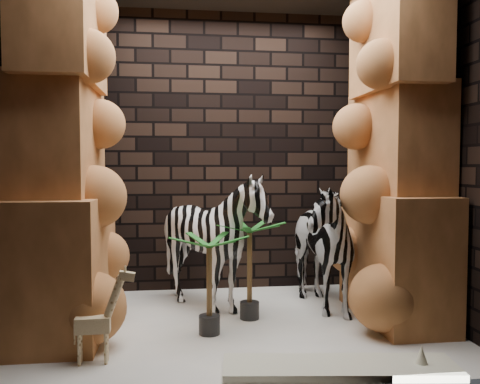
{
  "coord_description": "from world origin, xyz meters",
  "views": [
    {
      "loc": [
        -0.47,
        -4.07,
        1.34
      ],
      "look_at": [
        0.07,
        0.15,
        1.12
      ],
      "focal_mm": 36.76,
      "sensor_mm": 36.0,
      "label": 1
    }
  ],
  "objects": [
    {
      "name": "floor",
      "position": [
        0.0,
        0.0,
        0.0
      ],
      "size": [
        3.5,
        3.5,
        0.0
      ],
      "primitive_type": "plane",
      "color": "white",
      "rests_on": "ground"
    },
    {
      "name": "wall_back",
      "position": [
        0.0,
        1.25,
        1.5
      ],
      "size": [
        3.5,
        0.0,
        3.5
      ],
      "primitive_type": "plane",
      "rotation": [
        1.57,
        0.0,
        0.0
      ],
      "color": "black",
      "rests_on": "ground"
    },
    {
      "name": "wall_front",
      "position": [
        0.0,
        -1.25,
        1.5
      ],
      "size": [
        3.5,
        0.0,
        3.5
      ],
      "primitive_type": "plane",
      "rotation": [
        -1.57,
        0.0,
        0.0
      ],
      "color": "black",
      "rests_on": "ground"
    },
    {
      "name": "wall_left",
      "position": [
        -1.75,
        0.0,
        1.5
      ],
      "size": [
        0.0,
        3.0,
        3.0
      ],
      "primitive_type": "plane",
      "rotation": [
        1.57,
        0.0,
        1.57
      ],
      "color": "black",
      "rests_on": "ground"
    },
    {
      "name": "wall_right",
      "position": [
        1.75,
        0.0,
        1.5
      ],
      "size": [
        0.0,
        3.0,
        3.0
      ],
      "primitive_type": "plane",
      "rotation": [
        1.57,
        0.0,
        -1.57
      ],
      "color": "black",
      "rests_on": "ground"
    },
    {
      "name": "rock_pillar_left",
      "position": [
        -1.4,
        0.0,
        1.5
      ],
      "size": [
        0.68,
        1.3,
        3.0
      ],
      "primitive_type": null,
      "color": "#CB8148",
      "rests_on": "floor"
    },
    {
      "name": "rock_pillar_right",
      "position": [
        1.42,
        0.0,
        1.5
      ],
      "size": [
        0.58,
        1.25,
        3.0
      ],
      "primitive_type": null,
      "color": "#CB8148",
      "rests_on": "floor"
    },
    {
      "name": "zebra_right",
      "position": [
        0.78,
        0.41,
        0.69
      ],
      "size": [
        0.78,
        1.24,
        1.39
      ],
      "primitive_type": "imported",
      "rotation": [
        0.0,
        0.0,
        0.13
      ],
      "color": "white",
      "rests_on": "floor"
    },
    {
      "name": "zebra_left",
      "position": [
        -0.14,
        0.44,
        0.58
      ],
      "size": [
        1.17,
        1.39,
        1.16
      ],
      "primitive_type": "imported",
      "rotation": [
        0.0,
        0.0,
        -0.11
      ],
      "color": "white",
      "rests_on": "floor"
    },
    {
      "name": "giraffe_toy",
      "position": [
        -1.05,
        -0.69,
        0.34
      ],
      "size": [
        0.35,
        0.13,
        0.68
      ],
      "primitive_type": null,
      "rotation": [
        0.0,
        0.0,
        0.03
      ],
      "color": "beige",
      "rests_on": "floor"
    },
    {
      "name": "palm_front",
      "position": [
        0.15,
        0.14,
        0.44
      ],
      "size": [
        0.36,
        0.36,
        0.88
      ],
      "primitive_type": null,
      "color": "#17591B",
      "rests_on": "floor"
    },
    {
      "name": "palm_back",
      "position": [
        -0.23,
        -0.21,
        0.4
      ],
      "size": [
        0.36,
        0.36,
        0.81
      ],
      "primitive_type": null,
      "color": "#17591B",
      "rests_on": "floor"
    },
    {
      "name": "surfboard",
      "position": [
        0.57,
        -1.03,
        0.03
      ],
      "size": [
        1.56,
        0.55,
        0.05
      ],
      "primitive_type": "cube",
      "rotation": [
        0.0,
        0.0,
        -0.12
      ],
      "color": "beige",
      "rests_on": "floor"
    }
  ]
}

